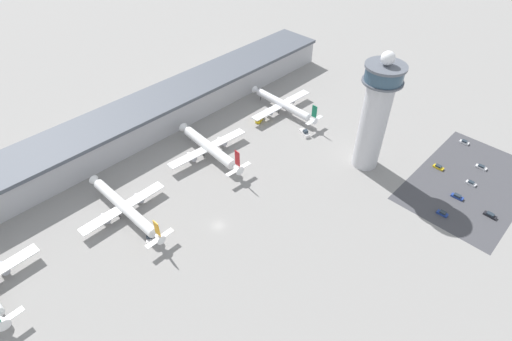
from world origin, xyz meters
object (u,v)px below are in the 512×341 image
(airplane_gate_charlie, at_px, (209,148))
(car_white_wagon, at_px, (490,215))
(service_truck_catering, at_px, (150,237))
(car_red_hatchback, at_px, (464,142))
(service_truck_baggage, at_px, (260,119))
(car_maroon_suv, at_px, (471,183))
(service_truck_fuel, at_px, (305,133))
(car_black_suv, at_px, (481,167))
(car_silver_sedan, at_px, (442,213))
(car_yellow_taxi, at_px, (438,167))
(airplane_gate_bravo, at_px, (125,207))
(airplane_gate_delta, at_px, (283,104))
(car_blue_compact, at_px, (457,197))
(control_tower, at_px, (375,113))

(airplane_gate_charlie, distance_m, car_white_wagon, 115.79)
(airplane_gate_charlie, xyz_separation_m, service_truck_catering, (-46.31, -20.67, -3.73))
(service_truck_catering, distance_m, car_red_hatchback, 146.79)
(service_truck_baggage, bearing_deg, car_maroon_suv, -74.36)
(service_truck_fuel, relative_size, car_black_suv, 1.50)
(car_silver_sedan, bearing_deg, car_yellow_taxi, 28.05)
(service_truck_fuel, height_order, car_black_suv, service_truck_fuel)
(car_black_suv, bearing_deg, car_maroon_suv, -175.88)
(service_truck_baggage, distance_m, car_red_hatchback, 97.22)
(car_maroon_suv, bearing_deg, service_truck_catering, 146.86)
(airplane_gate_bravo, xyz_separation_m, airplane_gate_delta, (95.60, 4.75, 0.48))
(car_blue_compact, xyz_separation_m, car_black_suv, (25.06, 0.20, -0.05))
(airplane_gate_delta, xyz_separation_m, car_red_hatchback, (38.92, -78.57, -3.95))
(airplane_gate_delta, bearing_deg, service_truck_fuel, -110.21)
(car_maroon_suv, xyz_separation_m, car_silver_sedan, (-24.57, 0.98, 0.06))
(airplane_gate_delta, relative_size, car_silver_sedan, 10.32)
(airplane_gate_bravo, height_order, car_black_suv, airplane_gate_bravo)
(airplane_gate_charlie, height_order, car_blue_compact, airplane_gate_charlie)
(airplane_gate_charlie, height_order, car_black_suv, airplane_gate_charlie)
(airplane_gate_charlie, bearing_deg, car_maroon_suv, -55.66)
(car_white_wagon, bearing_deg, car_black_suv, 27.19)
(service_truck_fuel, distance_m, car_yellow_taxi, 60.92)
(airplane_gate_delta, bearing_deg, car_blue_compact, -89.19)
(service_truck_baggage, bearing_deg, car_red_hatchback, -57.24)
(car_blue_compact, bearing_deg, airplane_gate_bravo, 138.20)
(car_white_wagon, bearing_deg, car_red_hatchback, 33.94)
(control_tower, distance_m, airplane_gate_charlie, 71.68)
(control_tower, height_order, car_yellow_taxi, control_tower)
(control_tower, height_order, airplane_gate_delta, control_tower)
(airplane_gate_delta, height_order, car_maroon_suv, airplane_gate_delta)
(airplane_gate_bravo, bearing_deg, car_blue_compact, -41.80)
(control_tower, xyz_separation_m, airplane_gate_bravo, (-89.49, 48.13, -21.96))
(control_tower, relative_size, airplane_gate_bravo, 1.14)
(airplane_gate_delta, distance_m, car_maroon_suv, 93.15)
(car_maroon_suv, distance_m, car_silver_sedan, 24.59)
(service_truck_baggage, height_order, car_white_wagon, service_truck_baggage)
(car_red_hatchback, bearing_deg, car_black_suv, -134.88)
(car_yellow_taxi, xyz_separation_m, car_blue_compact, (-12.10, -13.51, 0.02))
(airplane_gate_bravo, distance_m, airplane_gate_delta, 95.72)
(car_maroon_suv, relative_size, car_blue_compact, 0.86)
(service_truck_baggage, bearing_deg, car_silver_sedan, -88.71)
(airplane_gate_delta, relative_size, car_blue_compact, 9.00)
(service_truck_catering, xyz_separation_m, service_truck_fuel, (88.46, 0.21, 0.16))
(service_truck_baggage, height_order, car_black_suv, service_truck_baggage)
(car_maroon_suv, height_order, car_silver_sedan, car_silver_sedan)
(airplane_gate_bravo, height_order, car_silver_sedan, airplane_gate_bravo)
(service_truck_catering, xyz_separation_m, car_blue_compact, (97.37, -70.47, -0.24))
(car_maroon_suv, xyz_separation_m, car_red_hatchback, (25.91, 13.58, 0.06))
(control_tower, distance_m, car_red_hatchback, 57.74)
(car_maroon_suv, bearing_deg, airplane_gate_delta, 98.04)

